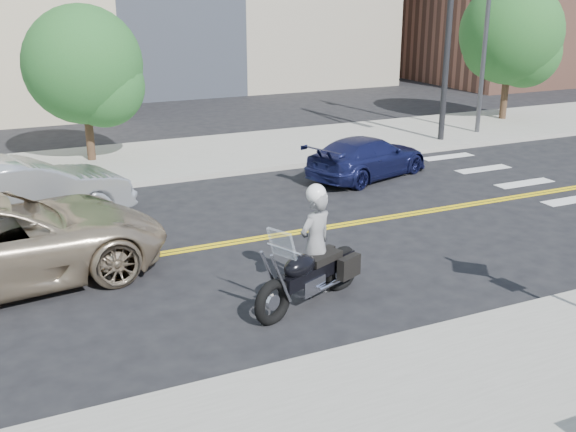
% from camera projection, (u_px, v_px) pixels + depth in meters
% --- Properties ---
extents(ground_plane, '(120.00, 120.00, 0.00)m').
position_uv_depth(ground_plane, '(228.00, 243.00, 14.16)').
color(ground_plane, black).
rests_on(ground_plane, ground).
extents(sidewalk_far, '(60.00, 5.00, 0.15)m').
position_uv_depth(sidewalk_far, '(144.00, 161.00, 20.58)').
color(sidewalk_far, '#9E9B91').
rests_on(sidewalk_far, ground_plane).
extents(lamp_post, '(0.16, 0.16, 8.00)m').
position_uv_depth(lamp_post, '(487.00, 17.00, 23.21)').
color(lamp_post, '#4C4C51').
rests_on(lamp_post, sidewalk_far).
extents(traffic_light, '(0.28, 4.50, 7.00)m').
position_uv_depth(traffic_light, '(469.00, 3.00, 21.02)').
color(traffic_light, black).
rests_on(traffic_light, sidewalk_far).
extents(motorcyclist, '(0.80, 0.66, 2.01)m').
position_uv_depth(motorcyclist, '(315.00, 241.00, 11.49)').
color(motorcyclist, silver).
rests_on(motorcyclist, ground).
extents(motorcycle, '(2.60, 1.69, 1.52)m').
position_uv_depth(motorcycle, '(310.00, 262.00, 11.23)').
color(motorcycle, black).
rests_on(motorcycle, ground).
extents(parked_car_silver, '(4.98, 2.81, 1.55)m').
position_uv_depth(parked_car_silver, '(23.00, 193.00, 14.93)').
color(parked_car_silver, '#A4A8AB').
rests_on(parked_car_silver, ground).
extents(parked_car_blue, '(4.32, 2.85, 1.16)m').
position_uv_depth(parked_car_blue, '(368.00, 157.00, 18.96)').
color(parked_car_blue, '#1A1F50').
rests_on(parked_car_blue, ground).
extents(tree_far_a, '(3.45, 3.45, 4.71)m').
position_uv_depth(tree_far_a, '(83.00, 65.00, 19.60)').
color(tree_far_a, '#382619').
rests_on(tree_far_a, ground).
extents(tree_far_b, '(3.94, 3.94, 5.45)m').
position_uv_depth(tree_far_b, '(511.00, 33.00, 25.95)').
color(tree_far_b, '#382619').
rests_on(tree_far_b, ground).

